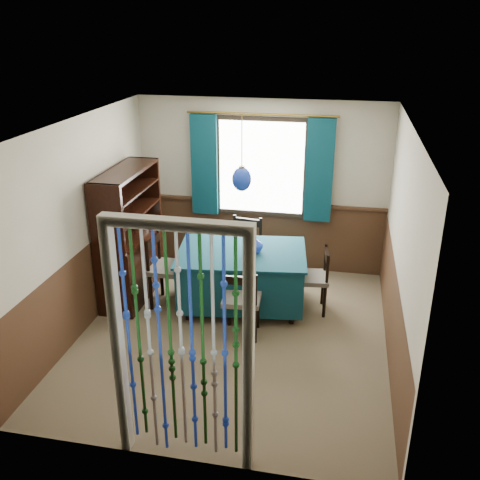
% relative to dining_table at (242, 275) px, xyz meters
% --- Properties ---
extents(floor, '(4.00, 4.00, 0.00)m').
position_rel_dining_table_xyz_m(floor, '(0.04, -0.71, -0.45)').
color(floor, brown).
rests_on(floor, ground).
extents(ceiling, '(4.00, 4.00, 0.00)m').
position_rel_dining_table_xyz_m(ceiling, '(0.04, -0.71, 2.05)').
color(ceiling, silver).
rests_on(ceiling, ground).
extents(wall_back, '(3.60, 0.00, 3.60)m').
position_rel_dining_table_xyz_m(wall_back, '(0.04, 1.29, 0.80)').
color(wall_back, '#BBB299').
rests_on(wall_back, ground).
extents(wall_front, '(3.60, 0.00, 3.60)m').
position_rel_dining_table_xyz_m(wall_front, '(0.04, -2.71, 0.80)').
color(wall_front, '#BBB299').
rests_on(wall_front, ground).
extents(wall_left, '(0.00, 4.00, 4.00)m').
position_rel_dining_table_xyz_m(wall_left, '(-1.76, -0.71, 0.80)').
color(wall_left, '#BBB299').
rests_on(wall_left, ground).
extents(wall_right, '(0.00, 4.00, 4.00)m').
position_rel_dining_table_xyz_m(wall_right, '(1.84, -0.71, 0.80)').
color(wall_right, '#BBB299').
rests_on(wall_right, ground).
extents(wainscot_back, '(3.60, 0.00, 3.60)m').
position_rel_dining_table_xyz_m(wainscot_back, '(0.04, 1.27, 0.05)').
color(wainscot_back, '#422919').
rests_on(wainscot_back, ground).
extents(wainscot_front, '(3.60, 0.00, 3.60)m').
position_rel_dining_table_xyz_m(wainscot_front, '(0.04, -2.70, 0.05)').
color(wainscot_front, '#422919').
rests_on(wainscot_front, ground).
extents(wainscot_left, '(0.00, 4.00, 4.00)m').
position_rel_dining_table_xyz_m(wainscot_left, '(-1.75, -0.71, 0.05)').
color(wainscot_left, '#422919').
rests_on(wainscot_left, ground).
extents(wainscot_right, '(0.00, 4.00, 4.00)m').
position_rel_dining_table_xyz_m(wainscot_right, '(1.82, -0.71, 0.05)').
color(wainscot_right, '#422919').
rests_on(wainscot_right, ground).
extents(window, '(1.32, 0.12, 1.42)m').
position_rel_dining_table_xyz_m(window, '(0.04, 1.24, 1.10)').
color(window, black).
rests_on(window, wall_back).
extents(doorway, '(1.16, 0.12, 2.18)m').
position_rel_dining_table_xyz_m(doorway, '(0.04, -2.65, 0.60)').
color(doorway, silver).
rests_on(doorway, ground).
extents(dining_table, '(1.74, 1.31, 0.77)m').
position_rel_dining_table_xyz_m(dining_table, '(0.00, 0.00, 0.00)').
color(dining_table, '#0C343F').
rests_on(dining_table, floor).
extents(chair_near, '(0.46, 0.44, 0.88)m').
position_rel_dining_table_xyz_m(chair_near, '(0.14, -0.70, 0.02)').
color(chair_near, black).
rests_on(chair_near, floor).
extents(chair_far, '(0.52, 0.50, 0.94)m').
position_rel_dining_table_xyz_m(chair_far, '(-0.11, 0.70, 0.05)').
color(chair_far, black).
rests_on(chair_far, floor).
extents(chair_left, '(0.47, 0.49, 0.96)m').
position_rel_dining_table_xyz_m(chair_left, '(-0.97, -0.13, 0.06)').
color(chair_left, black).
rests_on(chair_left, floor).
extents(chair_right, '(0.45, 0.47, 0.86)m').
position_rel_dining_table_xyz_m(chair_right, '(0.92, 0.07, 0.01)').
color(chair_right, black).
rests_on(chair_right, floor).
extents(sideboard, '(0.46, 1.34, 1.75)m').
position_rel_dining_table_xyz_m(sideboard, '(-1.51, 0.04, 0.16)').
color(sideboard, black).
rests_on(sideboard, floor).
extents(pendant_lamp, '(0.23, 0.23, 0.92)m').
position_rel_dining_table_xyz_m(pendant_lamp, '(0.00, -0.00, 1.28)').
color(pendant_lamp, olive).
rests_on(pendant_lamp, ceiling).
extents(vase_table, '(0.21, 0.21, 0.21)m').
position_rel_dining_table_xyz_m(vase_table, '(0.16, 0.01, 0.43)').
color(vase_table, '#17339E').
rests_on(vase_table, dining_table).
extents(bowl_shelf, '(0.21, 0.21, 0.05)m').
position_rel_dining_table_xyz_m(bowl_shelf, '(-1.45, -0.22, 0.77)').
color(bowl_shelf, beige).
rests_on(bowl_shelf, sideboard).
extents(vase_sideboard, '(0.22, 0.22, 0.20)m').
position_rel_dining_table_xyz_m(vase_sideboard, '(-1.45, 0.33, 0.53)').
color(vase_sideboard, beige).
rests_on(vase_sideboard, sideboard).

